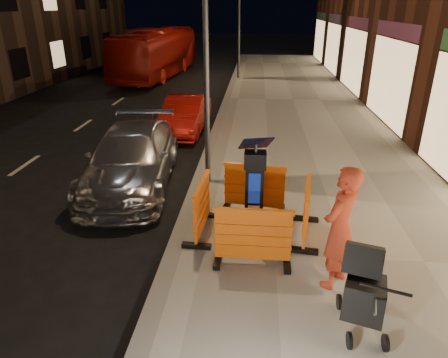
# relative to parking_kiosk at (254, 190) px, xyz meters

# --- Properties ---
(ground_plane) EXTENTS (120.00, 120.00, 0.00)m
(ground_plane) POSITION_rel_parking_kiosk_xyz_m (-1.37, -0.68, -1.05)
(ground_plane) COLOR black
(ground_plane) RESTS_ON ground
(sidewalk) EXTENTS (6.00, 60.00, 0.15)m
(sidewalk) POSITION_rel_parking_kiosk_xyz_m (1.63, -0.68, -0.98)
(sidewalk) COLOR gray
(sidewalk) RESTS_ON ground
(kerb) EXTENTS (0.30, 60.00, 0.15)m
(kerb) POSITION_rel_parking_kiosk_xyz_m (-1.37, -0.68, -0.98)
(kerb) COLOR slate
(kerb) RESTS_ON ground
(parking_kiosk) EXTENTS (0.62, 0.62, 1.81)m
(parking_kiosk) POSITION_rel_parking_kiosk_xyz_m (0.00, 0.00, 0.00)
(parking_kiosk) COLOR black
(parking_kiosk) RESTS_ON sidewalk
(barrier_front) EXTENTS (1.30, 0.55, 1.01)m
(barrier_front) POSITION_rel_parking_kiosk_xyz_m (0.00, -0.95, -0.40)
(barrier_front) COLOR orange
(barrier_front) RESTS_ON sidewalk
(barrier_back) EXTENTS (1.36, 0.72, 1.01)m
(barrier_back) POSITION_rel_parking_kiosk_xyz_m (0.00, 0.95, -0.40)
(barrier_back) COLOR orange
(barrier_back) RESTS_ON sidewalk
(barrier_kerbside) EXTENTS (0.61, 1.33, 1.01)m
(barrier_kerbside) POSITION_rel_parking_kiosk_xyz_m (-0.95, 0.00, -0.40)
(barrier_kerbside) COLOR orange
(barrier_kerbside) RESTS_ON sidewalk
(barrier_bldgside) EXTENTS (0.70, 1.35, 1.01)m
(barrier_bldgside) POSITION_rel_parking_kiosk_xyz_m (0.95, 0.00, -0.40)
(barrier_bldgside) COLOR orange
(barrier_bldgside) RESTS_ON sidewalk
(car_silver) EXTENTS (2.37, 4.89, 1.37)m
(car_silver) POSITION_rel_parking_kiosk_xyz_m (-2.98, 2.34, -1.05)
(car_silver) COLOR #ACACB0
(car_silver) RESTS_ON ground
(car_red) EXTENTS (1.43, 3.73, 1.21)m
(car_red) POSITION_rel_parking_kiosk_xyz_m (-2.45, 6.81, -1.05)
(car_red) COLOR maroon
(car_red) RESTS_ON ground
(bus_doubledecker) EXTENTS (3.21, 10.26, 2.81)m
(bus_doubledecker) POSITION_rel_parking_kiosk_xyz_m (-6.12, 18.36, -1.05)
(bus_doubledecker) COLOR maroon
(bus_doubledecker) RESTS_ON ground
(man) EXTENTS (0.80, 0.84, 1.93)m
(man) POSITION_rel_parking_kiosk_xyz_m (1.25, -1.35, 0.06)
(man) COLOR #B9381F
(man) RESTS_ON sidewalk
(stroller) EXTENTS (0.81, 1.01, 1.09)m
(stroller) POSITION_rel_parking_kiosk_xyz_m (1.45, -2.25, -0.36)
(stroller) COLOR black
(stroller) RESTS_ON sidewalk
(street_lamp_mid) EXTENTS (0.12, 0.12, 6.00)m
(street_lamp_mid) POSITION_rel_parking_kiosk_xyz_m (-1.12, 2.32, 2.10)
(street_lamp_mid) COLOR #3F3F44
(street_lamp_mid) RESTS_ON sidewalk
(street_lamp_far) EXTENTS (0.12, 0.12, 6.00)m
(street_lamp_far) POSITION_rel_parking_kiosk_xyz_m (-1.12, 17.32, 2.10)
(street_lamp_far) COLOR #3F3F44
(street_lamp_far) RESTS_ON sidewalk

